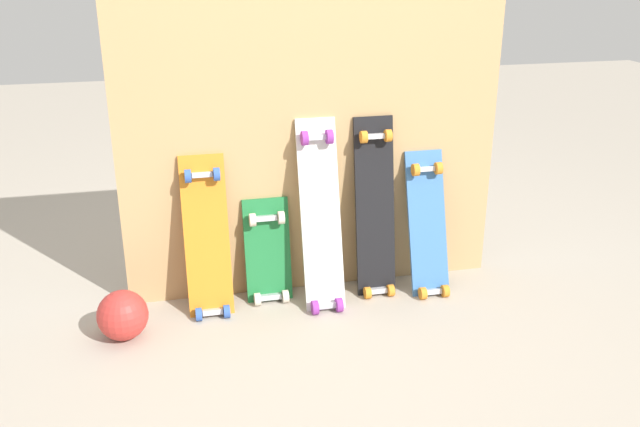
# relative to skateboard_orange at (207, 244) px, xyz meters

# --- Properties ---
(ground_plane) EXTENTS (12.00, 12.00, 0.00)m
(ground_plane) POSITION_rel_skateboard_orange_xyz_m (0.53, 0.06, -0.33)
(ground_plane) COLOR #A89E8E
(plywood_wall_panel) EXTENTS (1.80, 0.04, 1.65)m
(plywood_wall_panel) POSITION_rel_skateboard_orange_xyz_m (0.53, 0.13, 0.50)
(plywood_wall_panel) COLOR tan
(plywood_wall_panel) RESTS_ON ground
(skateboard_orange) EXTENTS (0.20, 0.25, 0.79)m
(skateboard_orange) POSITION_rel_skateboard_orange_xyz_m (0.00, 0.00, 0.00)
(skateboard_orange) COLOR orange
(skateboard_orange) RESTS_ON ground
(skateboard_green) EXTENTS (0.22, 0.17, 0.56)m
(skateboard_green) POSITION_rel_skateboard_orange_xyz_m (0.28, 0.04, -0.12)
(skateboard_green) COLOR #1E7238
(skateboard_green) RESTS_ON ground
(skateboard_white) EXTENTS (0.19, 0.32, 0.93)m
(skateboard_white) POSITION_rel_skateboard_orange_xyz_m (0.52, -0.03, 0.07)
(skateboard_white) COLOR silver
(skateboard_white) RESTS_ON ground
(skateboard_black) EXTENTS (0.19, 0.22, 0.92)m
(skateboard_black) POSITION_rel_skateboard_orange_xyz_m (0.80, 0.02, 0.07)
(skateboard_black) COLOR black
(skateboard_black) RESTS_ON ground
(skateboard_blue) EXTENTS (0.19, 0.29, 0.74)m
(skateboard_blue) POSITION_rel_skateboard_orange_xyz_m (1.06, -0.02, -0.02)
(skateboard_blue) COLOR #386BAD
(skateboard_blue) RESTS_ON ground
(rubber_ball) EXTENTS (0.22, 0.22, 0.22)m
(rubber_ball) POSITION_rel_skateboard_orange_xyz_m (-0.39, -0.19, -0.22)
(rubber_ball) COLOR red
(rubber_ball) RESTS_ON ground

